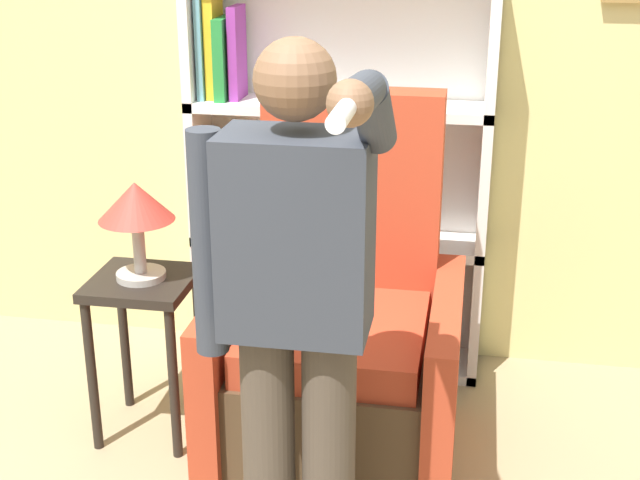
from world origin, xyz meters
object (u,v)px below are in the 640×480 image
(person_standing, at_px, (296,306))
(table_lamp, at_px, (136,208))
(armchair, at_px, (340,351))
(bookcase, at_px, (314,179))
(side_table, at_px, (144,314))

(person_standing, relative_size, table_lamp, 4.43)
(armchair, xyz_separation_m, person_standing, (-0.01, -0.73, 0.51))
(bookcase, relative_size, armchair, 1.32)
(person_standing, distance_m, side_table, 1.10)
(side_table, xyz_separation_m, table_lamp, (0.00, 0.00, 0.41))
(bookcase, bearing_deg, table_lamp, -125.86)
(bookcase, relative_size, table_lamp, 4.71)
(bookcase, bearing_deg, armchair, -72.14)
(armchair, bearing_deg, person_standing, -90.63)
(armchair, distance_m, side_table, 0.73)
(armchair, distance_m, person_standing, 0.89)
(armchair, height_order, person_standing, person_standing)
(armchair, height_order, side_table, armchair)
(bookcase, height_order, armchair, bookcase)
(bookcase, relative_size, side_table, 2.70)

